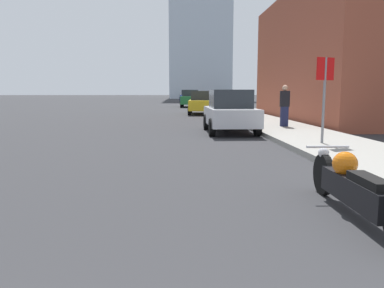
{
  "coord_description": "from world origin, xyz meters",
  "views": [
    {
      "loc": [
        0.96,
        0.22,
        1.53
      ],
      "look_at": [
        1.26,
        6.41,
        0.67
      ],
      "focal_mm": 35.0,
      "sensor_mm": 36.0,
      "label": 1
    }
  ],
  "objects_px": {
    "parked_car_silver": "(230,112)",
    "motorcycle": "(353,186)",
    "parked_car_yellow": "(203,103)",
    "pedestrian": "(285,105)",
    "parked_car_green": "(191,99)",
    "parked_car_blue": "(188,97)",
    "parked_car_black": "(186,96)",
    "stop_sign": "(325,85)"
  },
  "relations": [
    {
      "from": "parked_car_green",
      "to": "stop_sign",
      "type": "relative_size",
      "value": 2.05
    },
    {
      "from": "motorcycle",
      "to": "pedestrian",
      "type": "relative_size",
      "value": 1.61
    },
    {
      "from": "parked_car_yellow",
      "to": "pedestrian",
      "type": "bearing_deg",
      "value": -73.28
    },
    {
      "from": "parked_car_silver",
      "to": "parked_car_yellow",
      "type": "distance_m",
      "value": 12.19
    },
    {
      "from": "parked_car_yellow",
      "to": "parked_car_blue",
      "type": "relative_size",
      "value": 1.0
    },
    {
      "from": "stop_sign",
      "to": "pedestrian",
      "type": "relative_size",
      "value": 1.38
    },
    {
      "from": "motorcycle",
      "to": "pedestrian",
      "type": "height_order",
      "value": "pedestrian"
    },
    {
      "from": "parked_car_silver",
      "to": "parked_car_blue",
      "type": "height_order",
      "value": "parked_car_blue"
    },
    {
      "from": "parked_car_silver",
      "to": "parked_car_green",
      "type": "relative_size",
      "value": 0.81
    },
    {
      "from": "motorcycle",
      "to": "stop_sign",
      "type": "bearing_deg",
      "value": 73.2
    },
    {
      "from": "parked_car_yellow",
      "to": "parked_car_black",
      "type": "distance_m",
      "value": 37.51
    },
    {
      "from": "parked_car_black",
      "to": "stop_sign",
      "type": "xyz_separation_m",
      "value": [
        2.07,
        -53.84,
        0.87
      ]
    },
    {
      "from": "parked_car_blue",
      "to": "stop_sign",
      "type": "relative_size",
      "value": 2.04
    },
    {
      "from": "parked_car_green",
      "to": "parked_car_blue",
      "type": "height_order",
      "value": "parked_car_blue"
    },
    {
      "from": "parked_car_silver",
      "to": "parked_car_yellow",
      "type": "bearing_deg",
      "value": 90.76
    },
    {
      "from": "parked_car_blue",
      "to": "parked_car_silver",
      "type": "bearing_deg",
      "value": -84.33
    },
    {
      "from": "parked_car_silver",
      "to": "pedestrian",
      "type": "relative_size",
      "value": 2.31
    },
    {
      "from": "parked_car_silver",
      "to": "motorcycle",
      "type": "bearing_deg",
      "value": -89.32
    },
    {
      "from": "parked_car_yellow",
      "to": "parked_car_black",
      "type": "height_order",
      "value": "parked_car_black"
    },
    {
      "from": "motorcycle",
      "to": "stop_sign",
      "type": "xyz_separation_m",
      "value": [
        1.84,
        5.58,
        1.34
      ]
    },
    {
      "from": "parked_car_silver",
      "to": "parked_car_black",
      "type": "xyz_separation_m",
      "value": [
        -0.14,
        49.69,
        0.04
      ]
    },
    {
      "from": "motorcycle",
      "to": "pedestrian",
      "type": "distance_m",
      "value": 10.85
    },
    {
      "from": "parked_car_silver",
      "to": "parked_car_blue",
      "type": "bearing_deg",
      "value": 90.54
    },
    {
      "from": "motorcycle",
      "to": "parked_car_yellow",
      "type": "xyz_separation_m",
      "value": [
        -0.2,
        21.91,
        0.43
      ]
    },
    {
      "from": "motorcycle",
      "to": "parked_car_silver",
      "type": "xyz_separation_m",
      "value": [
        -0.08,
        9.72,
        0.42
      ]
    },
    {
      "from": "parked_car_blue",
      "to": "pedestrian",
      "type": "xyz_separation_m",
      "value": [
        2.58,
        -37.02,
        0.09
      ]
    },
    {
      "from": "parked_car_silver",
      "to": "parked_car_black",
      "type": "distance_m",
      "value": 49.69
    },
    {
      "from": "motorcycle",
      "to": "stop_sign",
      "type": "height_order",
      "value": "stop_sign"
    },
    {
      "from": "parked_car_blue",
      "to": "parked_car_black",
      "type": "distance_m",
      "value": 11.81
    },
    {
      "from": "parked_car_black",
      "to": "pedestrian",
      "type": "bearing_deg",
      "value": -91.75
    },
    {
      "from": "parked_car_yellow",
      "to": "parked_car_blue",
      "type": "xyz_separation_m",
      "value": [
        -0.11,
        25.7,
        0.11
      ]
    },
    {
      "from": "parked_car_yellow",
      "to": "parked_car_black",
      "type": "xyz_separation_m",
      "value": [
        -0.02,
        37.51,
        0.04
      ]
    },
    {
      "from": "motorcycle",
      "to": "parked_car_blue",
      "type": "xyz_separation_m",
      "value": [
        -0.31,
        47.61,
        0.53
      ]
    },
    {
      "from": "parked_car_black",
      "to": "parked_car_silver",
      "type": "bearing_deg",
      "value": -94.51
    },
    {
      "from": "parked_car_blue",
      "to": "pedestrian",
      "type": "height_order",
      "value": "parked_car_blue"
    },
    {
      "from": "parked_car_yellow",
      "to": "pedestrian",
      "type": "height_order",
      "value": "pedestrian"
    },
    {
      "from": "stop_sign",
      "to": "pedestrian",
      "type": "height_order",
      "value": "stop_sign"
    },
    {
      "from": "parked_car_yellow",
      "to": "parked_car_green",
      "type": "relative_size",
      "value": 0.99
    },
    {
      "from": "parked_car_black",
      "to": "pedestrian",
      "type": "relative_size",
      "value": 2.75
    },
    {
      "from": "parked_car_black",
      "to": "stop_sign",
      "type": "relative_size",
      "value": 1.99
    },
    {
      "from": "parked_car_yellow",
      "to": "stop_sign",
      "type": "relative_size",
      "value": 2.03
    },
    {
      "from": "parked_car_black",
      "to": "pedestrian",
      "type": "height_order",
      "value": "pedestrian"
    }
  ]
}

